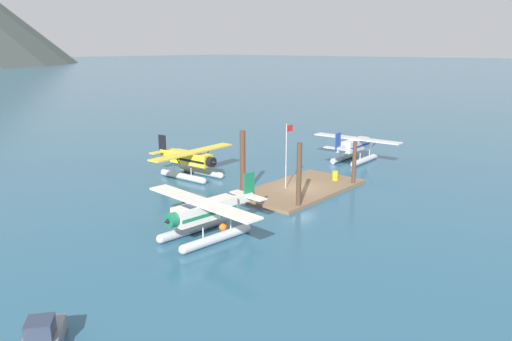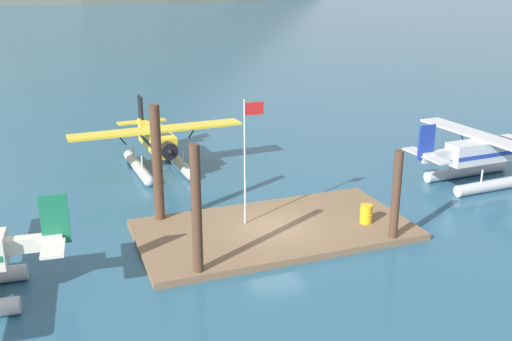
{
  "view_description": "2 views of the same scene",
  "coord_description": "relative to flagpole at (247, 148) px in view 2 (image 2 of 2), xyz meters",
  "views": [
    {
      "loc": [
        -35.66,
        -24.64,
        12.7
      ],
      "look_at": [
        -1.9,
        3.73,
        1.65
      ],
      "focal_mm": 34.62,
      "sensor_mm": 36.0,
      "label": 1
    },
    {
      "loc": [
        -9.47,
        -22.46,
        11.1
      ],
      "look_at": [
        0.3,
        3.19,
        2.01
      ],
      "focal_mm": 40.39,
      "sensor_mm": 36.0,
      "label": 2
    }
  ],
  "objects": [
    {
      "name": "seaplane_yellow_bow_left",
      "position": [
        -2.09,
        10.28,
        -2.39
      ],
      "size": [
        10.45,
        7.98,
        3.84
      ],
      "color": "#B7BABF",
      "rests_on": "ground"
    },
    {
      "name": "piling_near_left",
      "position": [
        -3.41,
        -3.73,
        -1.25
      ],
      "size": [
        0.4,
        0.4,
        5.43
      ],
      "primitive_type": "cylinder",
      "color": "#4C3323",
      "rests_on": "ground"
    },
    {
      "name": "dock_platform",
      "position": [
        1.0,
        -0.88,
        -3.81
      ],
      "size": [
        12.49,
        6.5,
        0.3
      ],
      "primitive_type": "cube",
      "color": "brown",
      "rests_on": "ground"
    },
    {
      "name": "fuel_drum",
      "position": [
        5.18,
        -1.95,
        -3.22
      ],
      "size": [
        0.62,
        0.62,
        0.88
      ],
      "color": "gold",
      "rests_on": "dock_platform"
    },
    {
      "name": "seaplane_silver_stbd_fwd",
      "position": [
        14.73,
        1.24,
        -2.39
      ],
      "size": [
        7.98,
        10.45,
        3.84
      ],
      "color": "#B7BABF",
      "rests_on": "ground"
    },
    {
      "name": "piling_near_right",
      "position": [
        5.46,
        -3.77,
        -1.83
      ],
      "size": [
        0.38,
        0.38,
        4.27
      ],
      "primitive_type": "cylinder",
      "color": "#4C3323",
      "rests_on": "ground"
    },
    {
      "name": "ground_plane",
      "position": [
        1.0,
        -0.88,
        -3.96
      ],
      "size": [
        1200.0,
        1200.0,
        0.0
      ],
      "primitive_type": "plane",
      "color": "#285670"
    },
    {
      "name": "piling_far_left",
      "position": [
        -3.73,
        1.98,
        -1.06
      ],
      "size": [
        0.47,
        0.47,
        5.81
      ],
      "primitive_type": "cylinder",
      "color": "#4C3323",
      "rests_on": "ground"
    },
    {
      "name": "flagpole",
      "position": [
        0.0,
        0.0,
        0.0
      ],
      "size": [
        0.95,
        0.1,
        5.87
      ],
      "color": "silver",
      "rests_on": "dock_platform"
    }
  ]
}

